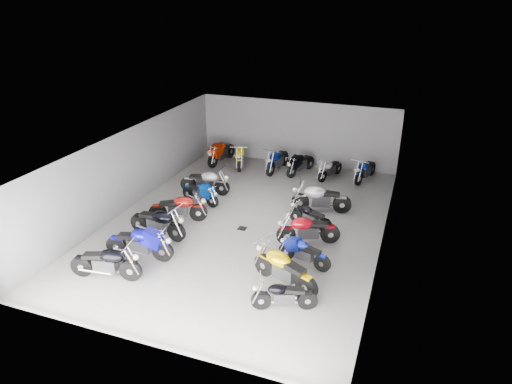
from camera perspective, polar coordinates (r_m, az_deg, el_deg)
ground at (r=17.51m, az=-1.12°, el=-3.85°), size 14.00×14.00×0.00m
wall_back at (r=23.11m, az=5.11°, el=7.36°), size 10.00×0.10×3.20m
wall_left at (r=19.08m, az=-15.35°, el=2.94°), size 0.10×14.00×3.20m
wall_right at (r=15.88m, az=15.94°, el=-1.46°), size 0.10×14.00×3.20m
ceiling at (r=16.26m, az=-1.21°, el=6.24°), size 10.00×14.00×0.04m
drain_grate at (r=17.10m, az=-1.72°, el=-4.56°), size 0.32×0.32×0.01m
motorcycle_left_a at (r=14.78m, az=-18.21°, el=-8.40°), size 2.28×0.62×1.01m
motorcycle_left_b at (r=15.50m, az=-14.31°, el=-6.22°), size 2.36×0.55×1.04m
motorcycle_left_c at (r=16.68m, az=-12.15°, el=-3.76°), size 2.33×0.51×1.02m
motorcycle_left_d at (r=17.65m, az=-9.66°, el=-2.00°), size 2.17×0.92×0.99m
motorcycle_left_e at (r=19.00m, az=-6.94°, el=-0.15°), size 1.88×0.66×0.84m
motorcycle_left_f at (r=19.90m, az=-6.34°, el=1.28°), size 2.25×0.49×0.99m
motorcycle_right_a at (r=12.92m, az=3.46°, el=-12.78°), size 1.79×0.76×0.82m
motorcycle_right_b at (r=13.75m, az=3.52°, el=-9.61°), size 2.24×1.11×1.05m
motorcycle_right_c at (r=14.85m, az=5.98°, el=-7.51°), size 1.83×0.60×0.82m
motorcycle_right_d at (r=15.99m, az=6.46°, el=-4.71°), size 2.12×1.02×0.99m
motorcycle_right_e at (r=17.10m, az=6.78°, el=-3.06°), size 1.79×0.76×0.82m
motorcycle_right_f at (r=18.29m, az=8.05°, el=-0.81°), size 2.37×0.71×1.05m
motorcycle_back_a at (r=23.43m, az=-4.39°, el=4.98°), size 0.57×2.39×1.05m
motorcycle_back_b at (r=22.92m, az=-1.98°, el=4.56°), size 0.86×2.26×1.02m
motorcycle_back_c at (r=22.32m, az=2.67°, el=4.01°), size 0.54×2.34×1.03m
motorcycle_back_d at (r=22.08m, az=5.56°, el=3.56°), size 0.87×2.05×0.94m
motorcycle_back_e at (r=21.72m, az=9.22°, el=2.88°), size 0.79×1.88×0.86m
motorcycle_back_f at (r=21.77m, az=13.50°, el=2.68°), size 0.71×2.09×0.94m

